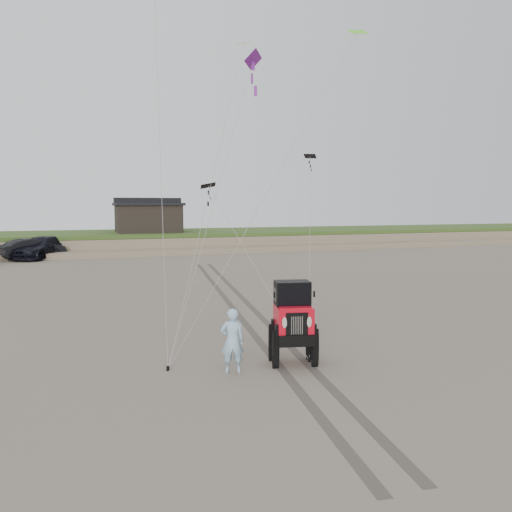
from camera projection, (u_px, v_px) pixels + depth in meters
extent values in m
plane|color=#6B6054|center=(257.00, 360.00, 13.87)|extent=(160.00, 160.00, 0.00)
cube|color=#7A6B54|center=(127.00, 242.00, 49.38)|extent=(160.00, 12.00, 1.40)
cube|color=#2D4719|center=(126.00, 234.00, 49.29)|extent=(160.00, 12.00, 0.35)
cube|color=#7A6B54|center=(134.00, 252.00, 43.34)|extent=(160.00, 3.50, 0.50)
cube|color=black|center=(148.00, 219.00, 48.88)|extent=(6.00, 5.00, 2.60)
cube|color=black|center=(148.00, 204.00, 48.74)|extent=(6.40, 5.40, 0.25)
cube|color=black|center=(148.00, 200.00, 48.70)|extent=(6.40, 1.20, 0.50)
imported|color=black|center=(33.00, 249.00, 40.25)|extent=(5.29, 3.81, 1.66)
imported|color=black|center=(41.00, 248.00, 40.76)|extent=(5.17, 6.60, 1.79)
imported|color=#95C5E7|center=(232.00, 341.00, 12.75)|extent=(0.70, 0.55, 1.68)
cube|color=black|center=(310.00, 156.00, 21.12)|extent=(0.57, 0.56, 0.19)
cube|color=#72F12A|center=(358.00, 32.00, 20.25)|extent=(0.79, 0.45, 0.37)
cube|color=#7F1B99|center=(253.00, 59.00, 23.38)|extent=(1.16, 1.26, 0.69)
cube|color=black|center=(208.00, 186.00, 17.74)|extent=(0.58, 0.38, 0.24)
cube|color=orange|center=(244.00, 43.00, 24.15)|extent=(0.68, 0.76, 0.21)
cylinder|color=black|center=(168.00, 368.00, 12.99)|extent=(0.08, 0.08, 0.12)
cylinder|color=black|center=(310.00, 360.00, 13.70)|extent=(0.08, 0.08, 0.12)
cube|color=#4C443D|center=(230.00, 304.00, 21.90)|extent=(4.42, 29.74, 0.01)
cube|color=#4C443D|center=(247.00, 302.00, 22.17)|extent=(4.42, 29.74, 0.01)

